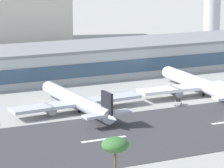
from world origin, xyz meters
TOP-DOWN VIEW (x-y plane):
  - runway_centreline_dash_3 at (-38.36, -1.45)m, footprint 12.00×1.20m
  - terminal_building at (-13.43, 73.27)m, footprint 181.32×27.52m
  - control_tower at (61.74, 101.30)m, footprint 15.41×15.41m
  - airliner_black_tail_gate_0 at (-34.58, 24.74)m, footprint 40.38×45.77m
  - airliner_navy_tail_gate_1 at (9.29, 27.18)m, footprint 44.07×49.32m
  - service_baggage_tug_0 at (-4.30, 19.99)m, footprint 3.16×3.54m
  - palm_tree_1 at (-50.43, -34.07)m, footprint 5.18×5.18m

SIDE VIEW (x-z plane):
  - runway_centreline_dash_3 at x=-38.36m, z-range 0.08..0.09m
  - service_baggage_tug_0 at x=-4.30m, z-range -0.05..2.15m
  - airliner_black_tail_gate_0 at x=-34.58m, z-range -1.74..7.82m
  - airliner_navy_tail_gate_1 at x=9.29m, z-range -1.87..8.42m
  - terminal_building at x=-13.43m, z-range 0.00..11.54m
  - palm_tree_1 at x=-50.43m, z-range 4.19..15.77m
  - control_tower at x=61.74m, z-range 4.48..42.63m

